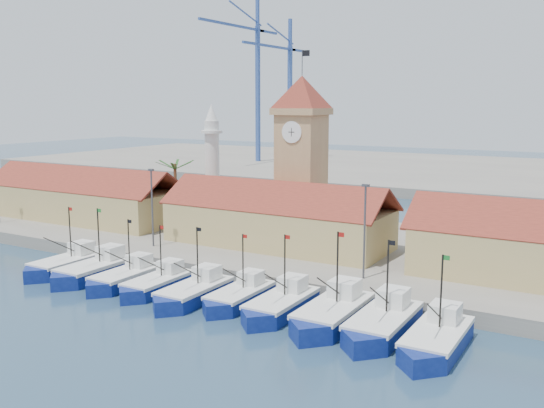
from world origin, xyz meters
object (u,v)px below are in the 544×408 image
Objects in this scene: boat_5 at (238,298)px; minaret at (212,163)px; boat_0 at (65,265)px; clock_tower at (301,152)px.

boat_5 is 0.55× the size of minaret.
boat_0 is 30.49m from clock_tower.
clock_tower is at bearing 54.90° from boat_0.
clock_tower reaches higher than minaret.
boat_5 is 33.43m from minaret.
boat_5 is at bearing 1.18° from boat_0.
clock_tower is at bearing 103.73° from boat_5.
boat_0 is at bearing -125.10° from clock_tower.
minaret reaches higher than boat_0.
clock_tower reaches higher than boat_5.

